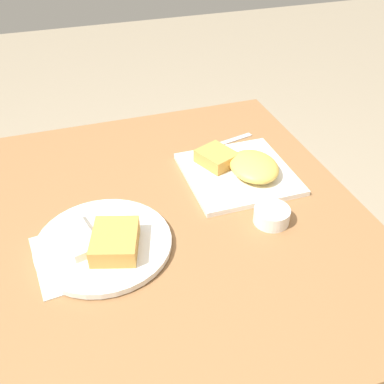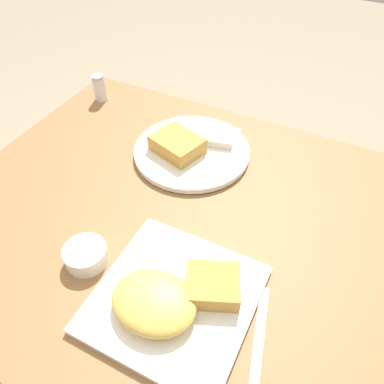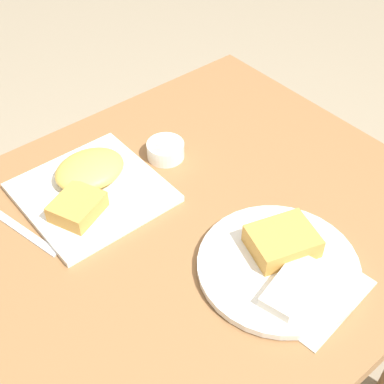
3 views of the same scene
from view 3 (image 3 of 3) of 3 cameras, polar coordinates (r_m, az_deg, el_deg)
The scene contains 6 objects.
dining_table at distance 1.12m, azimuth -0.65°, elevation -6.27°, with size 1.01×0.84×0.74m.
menu_card at distance 0.98m, azimuth 10.32°, elevation -8.74°, with size 0.22×0.26×0.00m.
plate_square_near at distance 1.11m, azimuth -10.91°, elevation 0.70°, with size 0.27×0.27×0.06m.
plate_oval_far at distance 0.98m, azimuth 9.41°, elevation -7.31°, with size 0.29×0.29×0.05m.
sauce_ramekin at distance 1.18m, azimuth -2.84°, elevation 4.53°, with size 0.08×0.08×0.04m.
butter_knife at distance 1.09m, azimuth -18.07°, elevation -3.65°, with size 0.07×0.22×0.00m.
Camera 3 is at (0.44, 0.56, 1.52)m, focal length 50.00 mm.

